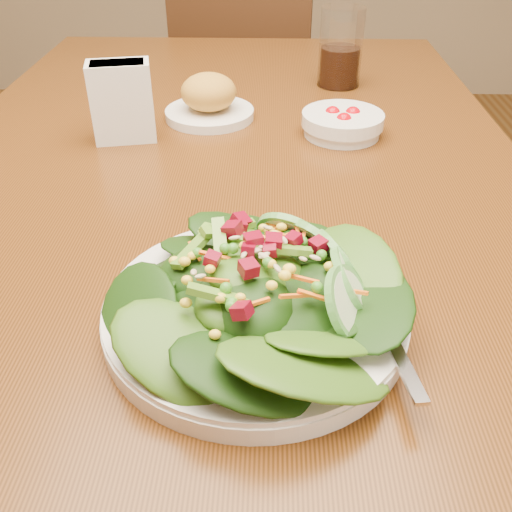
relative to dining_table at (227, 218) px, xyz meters
name	(u,v)px	position (x,y,z in m)	size (l,w,h in m)	color
ground_plane	(235,466)	(0.00, 0.00, -0.65)	(5.00, 5.00, 0.00)	brown
dining_table	(227,218)	(0.00, 0.00, 0.00)	(0.90, 1.40, 0.75)	#5E3010
chair_far	(248,97)	(-0.01, 1.02, -0.16)	(0.48, 0.48, 0.92)	#351C0D
salad_plate	(266,296)	(0.07, -0.36, 0.13)	(0.29, 0.29, 0.08)	white
bread_plate	(209,100)	(-0.04, 0.16, 0.13)	(0.15, 0.15, 0.08)	white
tomato_bowl	(342,123)	(0.18, 0.10, 0.12)	(0.13, 0.13, 0.04)	white
drinking_glass	(340,53)	(0.20, 0.35, 0.16)	(0.08, 0.08, 0.14)	silver
napkin_holder	(122,100)	(-0.16, 0.07, 0.17)	(0.10, 0.07, 0.12)	white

